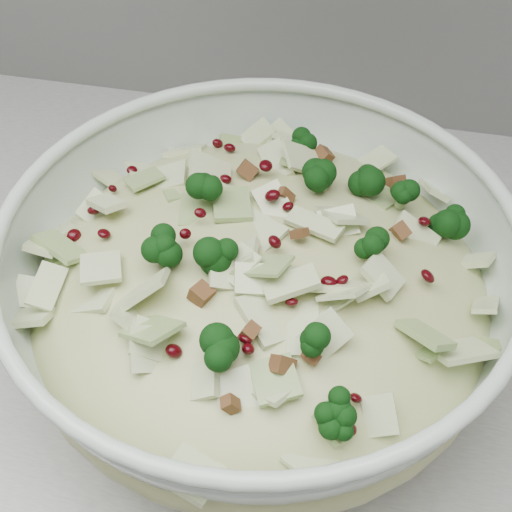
{
  "coord_description": "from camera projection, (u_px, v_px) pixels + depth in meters",
  "views": [
    {
      "loc": [
        -0.62,
        1.24,
        1.42
      ],
      "look_at": [
        -0.7,
        1.61,
        1.02
      ],
      "focal_mm": 50.0,
      "sensor_mm": 36.0,
      "label": 1
    }
  ],
  "objects": [
    {
      "name": "salad",
      "position": [
        260.0,
        274.0,
        0.55
      ],
      "size": [
        0.37,
        0.37,
        0.16
      ],
      "rotation": [
        0.0,
        0.0,
        -0.01
      ],
      "color": "tan",
      "rests_on": "mixing_bowl"
    },
    {
      "name": "mixing_bowl",
      "position": [
        260.0,
        295.0,
        0.57
      ],
      "size": [
        0.5,
        0.5,
        0.16
      ],
      "rotation": [
        0.0,
        0.0,
        0.32
      ],
      "color": "silver",
      "rests_on": "counter"
    }
  ]
}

